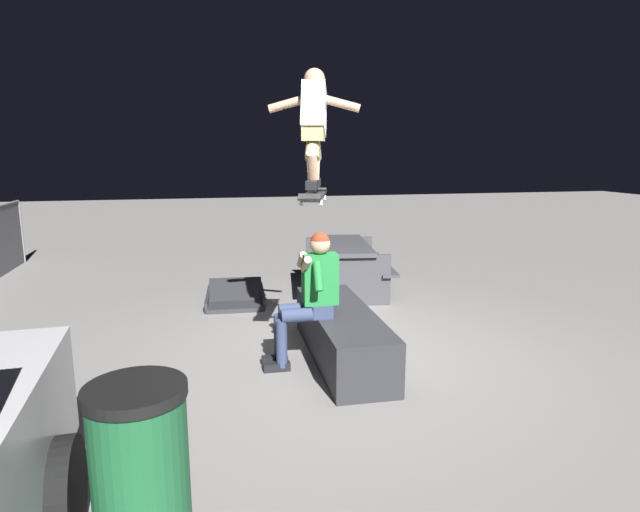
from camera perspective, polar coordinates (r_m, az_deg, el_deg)
The scene contains 8 objects.
ground_plane at distance 5.67m, azimuth 2.99°, elevation -10.67°, with size 40.00×40.00×0.00m, color slate.
ledge_box_main at distance 5.53m, azimuth 2.38°, elevation -8.43°, with size 2.08×0.61×0.51m, color #28282D.
person_sitting_on_ledge at distance 5.21m, azimuth -1.17°, elevation -3.91°, with size 0.59×0.75×1.35m.
skateboard at distance 5.12m, azimuth -0.70°, elevation 6.53°, with size 1.04×0.48×0.13m.
skater_airborne at distance 5.17m, azimuth -0.67°, elevation 14.20°, with size 0.64×0.87×1.12m.
kicker_ramp at distance 7.67m, azimuth -9.08°, elevation -4.53°, with size 1.17×0.88×0.31m.
picnic_table_back at distance 8.05m, azimuth 2.66°, elevation -0.39°, with size 1.87×1.57×0.75m.
trash_bin at distance 3.12m, azimuth -18.77°, elevation -21.02°, with size 0.52×0.52×0.95m.
Camera 1 is at (-5.07, 1.42, 2.11)m, focal length 29.69 mm.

